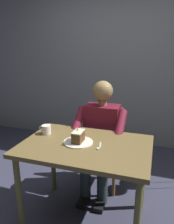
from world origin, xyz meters
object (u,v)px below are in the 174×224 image
dining_table (86,154)px  coffee_cup (46,129)px  chair (104,143)px  dessert_spoon (99,147)px  seated_person (100,137)px  cake_slice (78,136)px

dining_table → coffee_cup: (0.42, -0.10, 0.14)m
dining_table → chair: size_ratio=1.21×
dessert_spoon → chair: bearing=-79.8°
seated_person → coffee_cup: seated_person is taller
dining_table → chair: chair is taller
seated_person → cake_slice: bearing=81.9°
chair → cake_slice: (0.07, 0.65, 0.33)m
dining_table → cake_slice: cake_slice is taller
dessert_spoon → coffee_cup: bearing=-12.7°
chair → dessert_spoon: bearing=100.2°
cake_slice → dessert_spoon: size_ratio=0.94×
cake_slice → dessert_spoon: cake_slice is taller
cake_slice → seated_person: bearing=-98.1°
chair → seated_person: (0.00, 0.17, 0.15)m
seated_person → dessert_spoon: bearing=103.5°
seated_person → coffee_cup: 0.60m
seated_person → dessert_spoon: seated_person is taller
coffee_cup → chair: bearing=-127.2°
cake_slice → coffee_cup: 0.37m
dining_table → chair: bearing=-90.0°
coffee_cup → dessert_spoon: bearing=167.3°
dining_table → chair: (0.00, -0.66, -0.18)m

